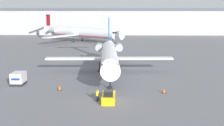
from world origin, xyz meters
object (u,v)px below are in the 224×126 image
Objects in this scene: worker_near_tug at (98,95)px; airplane_parked_far_left at (80,32)px; airplane_main at (109,55)px; traffic_cone_left at (60,88)px; luggage_cart at (18,79)px; pushback_tug at (109,97)px; traffic_cone_right at (164,91)px.

airplane_parked_far_left is (-13.27, 81.40, 2.92)m from worker_near_tug.
traffic_cone_left is (-7.73, -14.59, -3.38)m from airplane_main.
worker_near_tug is (-0.91, -20.64, -2.87)m from airplane_main.
luggage_cart reaches higher than traffic_cone_left.
airplane_parked_far_left reaches higher than luggage_cart.
pushback_tug is 19.11m from luggage_cart.
pushback_tug is 0.12× the size of airplane_parked_far_left.
traffic_cone_right is (10.33, 4.77, -0.51)m from worker_near_tug.
traffic_cone_right is (25.14, -4.68, -0.74)m from luggage_cart.
pushback_tug is 10.06m from traffic_cone_right.
airplane_main reaches higher than traffic_cone_left.
worker_near_tug is at bearing -32.55° from luggage_cart.
traffic_cone_left is at bearing 175.72° from traffic_cone_right.
pushback_tug is 83.08m from airplane_parked_far_left.
traffic_cone_left is 0.02× the size of airplane_parked_far_left.
worker_near_tug is 2.14× the size of traffic_cone_left.
airplane_main reaches higher than luggage_cart.
pushback_tug is 1.36× the size of luggage_cart.
airplane_main reaches higher than pushback_tug.
traffic_cone_left is 17.19m from traffic_cone_right.
traffic_cone_left is at bearing -117.91° from airplane_main.
luggage_cart is 72.01m from airplane_parked_far_left.
airplane_main is at bearing 35.43° from luggage_cart.
luggage_cart is 4.00× the size of traffic_cone_right.
worker_near_tug is 2.15× the size of traffic_cone_right.
traffic_cone_right is at bearing -10.55° from luggage_cart.
luggage_cart is at bearing -91.23° from airplane_parked_far_left.
airplane_parked_far_left is (-23.60, 76.63, 3.43)m from traffic_cone_right.
pushback_tug is 5.41× the size of traffic_cone_left.
traffic_cone_left is 75.70m from airplane_parked_far_left.
airplane_parked_far_left reaches higher than pushback_tug.
airplane_main is 19.64× the size of worker_near_tug.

